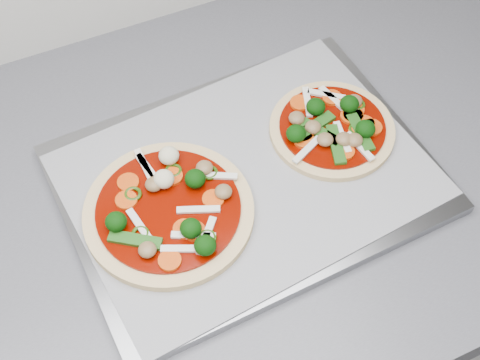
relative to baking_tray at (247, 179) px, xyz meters
name	(u,v)px	position (x,y,z in m)	size (l,w,h in m)	color
countertop	(118,228)	(-0.16, 0.02, -0.03)	(3.60, 0.60, 0.04)	slate
baking_tray	(247,179)	(0.00, 0.00, 0.00)	(0.42, 0.31, 0.01)	gray
parchment	(247,175)	(0.00, 0.00, 0.01)	(0.40, 0.29, 0.00)	#9D9DA3
pizza_left	(170,210)	(-0.10, -0.01, 0.02)	(0.23, 0.23, 0.03)	#E7CE89
pizza_right	(333,127)	(0.12, 0.02, 0.02)	(0.18, 0.18, 0.03)	#E7CE89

